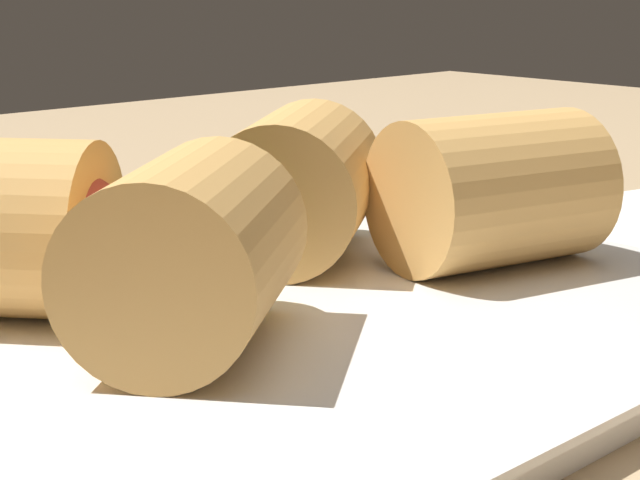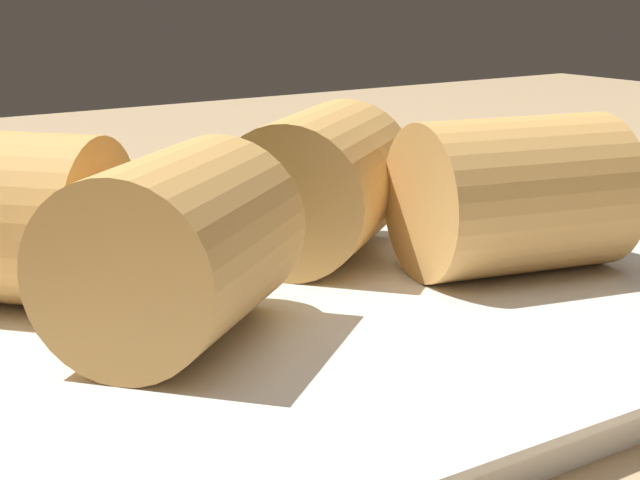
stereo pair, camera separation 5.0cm
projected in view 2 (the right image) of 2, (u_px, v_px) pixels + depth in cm
name	position (u px, v px, depth cm)	size (l,w,h in cm)	color
table_surface	(301.00, 393.00, 37.76)	(180.00, 140.00, 2.00)	tan
serving_plate	(320.00, 326.00, 39.48)	(32.67, 25.77, 1.50)	white
roll_front_left	(181.00, 245.00, 35.44)	(10.67, 10.30, 6.35)	#DBA356
roll_front_right	(323.00, 182.00, 45.88)	(10.67, 10.24, 6.35)	#DBA356
roll_back_left	(525.00, 194.00, 43.40)	(10.21, 8.10, 6.35)	#DBA356
roll_back_right	(10.00, 218.00, 39.36)	(10.35, 10.66, 6.35)	#DBA356
spoon	(43.00, 243.00, 52.47)	(15.11, 7.13, 1.12)	silver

